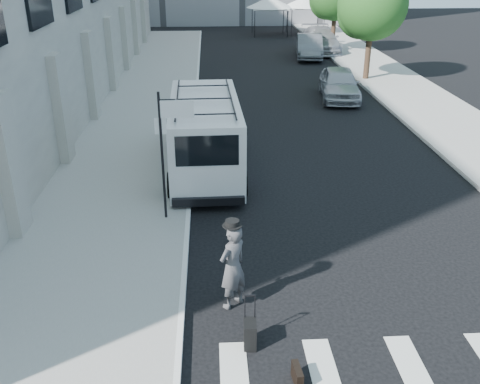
{
  "coord_description": "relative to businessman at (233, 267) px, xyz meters",
  "views": [
    {
      "loc": [
        -1.31,
        -10.02,
        6.89
      ],
      "look_at": [
        -0.61,
        2.22,
        1.3
      ],
      "focal_mm": 40.0,
      "sensor_mm": 36.0,
      "label": 1
    }
  ],
  "objects": [
    {
      "name": "briefcase",
      "position": [
        1.01,
        -2.3,
        -0.78
      ],
      "size": [
        0.16,
        0.45,
        0.34
      ],
      "primitive_type": "cube",
      "rotation": [
        0.0,
        0.0,
        0.09
      ],
      "color": "black",
      "rests_on": "ground"
    },
    {
      "name": "parked_car_c",
      "position": [
        7.73,
        30.15,
        -0.09
      ],
      "size": [
        2.58,
        5.98,
        1.72
      ],
      "primitive_type": "imported",
      "rotation": [
        0.0,
        0.0,
        -0.03
      ],
      "color": "#9B9DA3",
      "rests_on": "ground"
    },
    {
      "name": "tent_right",
      "position": [
        8.13,
        39.2,
        1.76
      ],
      "size": [
        4.0,
        4.0,
        3.2
      ],
      "color": "black",
      "rests_on": "ground"
    },
    {
      "name": "cargo_van",
      "position": [
        -0.57,
        7.65,
        0.33
      ],
      "size": [
        2.5,
        6.72,
        2.49
      ],
      "rotation": [
        0.0,
        0.0,
        0.02
      ],
      "color": "silver",
      "rests_on": "ground"
    },
    {
      "name": "sidewalk_right",
      "position": [
        9.93,
        20.7,
        -0.88
      ],
      "size": [
        4.0,
        56.0,
        0.15
      ],
      "primitive_type": "cube",
      "color": "gray",
      "rests_on": "ground"
    },
    {
      "name": "parked_car_b",
      "position": [
        6.52,
        27.84,
        -0.16
      ],
      "size": [
        2.3,
        4.96,
        1.58
      ],
      "primitive_type": "imported",
      "rotation": [
        0.0,
        0.0,
        -0.13
      ],
      "color": "#5B5D63",
      "rests_on": "ground"
    },
    {
      "name": "ground",
      "position": [
        0.93,
        0.7,
        -0.95
      ],
      "size": [
        120.0,
        120.0,
        0.0
      ],
      "primitive_type": "plane",
      "color": "black",
      "rests_on": "ground"
    },
    {
      "name": "sidewalk_left",
      "position": [
        -3.32,
        16.7,
        -0.88
      ],
      "size": [
        4.5,
        48.0,
        0.15
      ],
      "primitive_type": "cube",
      "color": "gray",
      "rests_on": "ground"
    },
    {
      "name": "suitcase",
      "position": [
        0.27,
        -1.3,
        -0.67
      ],
      "size": [
        0.25,
        0.39,
        1.05
      ],
      "rotation": [
        0.0,
        0.0,
        -0.04
      ],
      "color": "black",
      "rests_on": "ground"
    },
    {
      "name": "sign_pole",
      "position": [
        -1.43,
        3.9,
        1.7
      ],
      "size": [
        1.03,
        0.07,
        3.5
      ],
      "color": "black",
      "rests_on": "sidewalk_left"
    },
    {
      "name": "tent_left",
      "position": [
        4.93,
        38.7,
        1.76
      ],
      "size": [
        4.0,
        4.0,
        3.2
      ],
      "color": "black",
      "rests_on": "ground"
    },
    {
      "name": "tree_near",
      "position": [
        8.43,
        20.85,
        3.02
      ],
      "size": [
        3.8,
        3.83,
        6.03
      ],
      "color": "black",
      "rests_on": "ground"
    },
    {
      "name": "parked_car_a",
      "position": [
        6.07,
        16.79,
        -0.18
      ],
      "size": [
        2.36,
        4.72,
        1.55
      ],
      "primitive_type": "imported",
      "rotation": [
        0.0,
        0.0,
        -0.12
      ],
      "color": "#A9AAB1",
      "rests_on": "ground"
    },
    {
      "name": "businessman",
      "position": [
        0.0,
        0.0,
        0.0
      ],
      "size": [
        0.82,
        0.81,
        1.9
      ],
      "primitive_type": "imported",
      "rotation": [
        0.0,
        0.0,
        3.9
      ],
      "color": "#403F42",
      "rests_on": "ground"
    }
  ]
}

